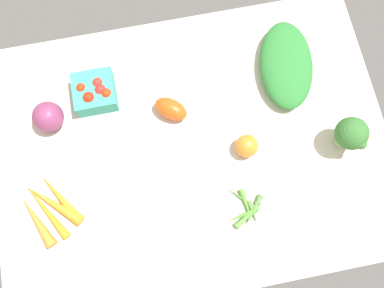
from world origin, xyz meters
TOP-DOWN VIEW (x-y plane):
  - tablecloth at (0.00, 0.00)cm, footprint 104.00×76.00cm
  - roma_tomato at (-3.68, 10.27)cm, footprint 10.51×9.86cm
  - broccoli_head at (39.26, -6.38)cm, footprint 8.62×8.68cm
  - berry_basket at (-22.61, 18.70)cm, footprint 10.79×10.79cm
  - leafy_greens_clump at (29.35, 16.71)cm, footprint 18.83×28.04cm
  - carrot_bunch at (-38.45, -9.33)cm, footprint 16.29×19.44cm
  - red_onion_near_basket at (-35.35, 13.82)cm, footprint 8.06×8.06cm
  - heirloom_tomato_orange at (13.66, -3.48)cm, footprint 6.01×6.01cm
  - okra_pile at (10.61, -19.31)cm, footprint 10.85×11.72cm

SIDE VIEW (x-z plane):
  - tablecloth at x=0.00cm, z-range 0.00..2.00cm
  - okra_pile at x=10.61cm, z-range 1.91..3.62cm
  - carrot_bunch at x=-38.45cm, z-range 1.88..4.85cm
  - roma_tomato at x=-3.68cm, z-range 2.00..7.37cm
  - leafy_greens_clump at x=29.35cm, z-range 2.00..7.95cm
  - heirloom_tomato_orange at x=13.66cm, z-range 2.00..8.01cm
  - berry_basket at x=-22.61cm, z-range 1.77..8.61cm
  - red_onion_near_basket at x=-35.35cm, z-range 2.00..10.06cm
  - broccoli_head at x=39.26cm, z-range 3.20..14.95cm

